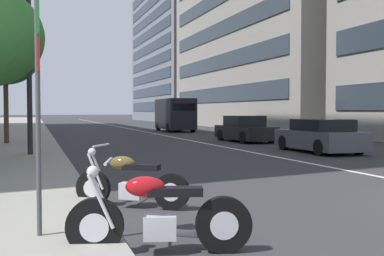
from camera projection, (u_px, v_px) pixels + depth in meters
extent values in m
cube|color=silver|center=(134.00, 130.00, 40.84)|extent=(110.00, 0.16, 0.01)
cylinder|color=black|center=(95.00, 227.00, 5.30)|extent=(0.29, 0.68, 0.67)
cylinder|color=silver|center=(95.00, 227.00, 5.30)|extent=(0.21, 0.36, 0.33)
cylinder|color=black|center=(224.00, 225.00, 5.40)|extent=(0.29, 0.68, 0.67)
cylinder|color=silver|center=(224.00, 225.00, 5.40)|extent=(0.21, 0.36, 0.33)
cube|color=silver|center=(160.00, 227.00, 5.35)|extent=(0.35, 0.44, 0.28)
cube|color=black|center=(175.00, 191.00, 5.35)|extent=(0.38, 0.68, 0.10)
ellipsoid|color=#AD1116|center=(145.00, 187.00, 5.32)|extent=(0.35, 0.51, 0.24)
cylinder|color=silver|center=(101.00, 201.00, 5.23)|extent=(0.13, 0.32, 0.64)
cylinder|color=silver|center=(102.00, 199.00, 5.37)|extent=(0.13, 0.32, 0.64)
cylinder|color=silver|center=(108.00, 161.00, 5.29)|extent=(0.59, 0.19, 0.04)
sphere|color=silver|center=(93.00, 172.00, 5.28)|extent=(0.14, 0.14, 0.14)
cylinder|color=silver|center=(183.00, 233.00, 5.51)|extent=(0.27, 0.68, 0.16)
cylinder|color=black|center=(93.00, 188.00, 8.10)|extent=(0.44, 0.59, 0.62)
cylinder|color=silver|center=(93.00, 188.00, 8.10)|extent=(0.28, 0.33, 0.31)
cylinder|color=black|center=(172.00, 192.00, 7.74)|extent=(0.44, 0.59, 0.62)
cylinder|color=silver|center=(172.00, 192.00, 7.74)|extent=(0.28, 0.33, 0.31)
cube|color=silver|center=(132.00, 191.00, 7.92)|extent=(0.43, 0.46, 0.28)
cube|color=black|center=(141.00, 167.00, 7.86)|extent=(0.54, 0.66, 0.10)
ellipsoid|color=brown|center=(122.00, 163.00, 7.94)|extent=(0.45, 0.52, 0.24)
cylinder|color=silver|center=(95.00, 171.00, 8.00)|extent=(0.21, 0.29, 0.64)
cylinder|color=silver|center=(99.00, 170.00, 8.14)|extent=(0.21, 0.29, 0.64)
cylinder|color=silver|center=(101.00, 145.00, 8.03)|extent=(0.52, 0.36, 0.04)
sphere|color=silver|center=(92.00, 152.00, 8.08)|extent=(0.14, 0.14, 0.14)
cylinder|color=silver|center=(150.00, 196.00, 7.99)|extent=(0.45, 0.62, 0.16)
cube|color=#4C515B|center=(319.00, 139.00, 18.59)|extent=(4.24, 1.98, 0.73)
cube|color=black|center=(322.00, 125.00, 18.38)|extent=(2.26, 1.77, 0.46)
cylinder|color=black|center=(284.00, 143.00, 19.67)|extent=(0.63, 0.24, 0.62)
cylinder|color=black|center=(318.00, 142.00, 20.17)|extent=(0.63, 0.24, 0.62)
cylinder|color=black|center=(320.00, 148.00, 17.03)|extent=(0.63, 0.24, 0.62)
cylinder|color=black|center=(358.00, 147.00, 17.53)|extent=(0.63, 0.24, 0.62)
cube|color=black|center=(245.00, 132.00, 24.95)|extent=(4.39, 1.84, 0.70)
cube|color=black|center=(244.00, 121.00, 24.99)|extent=(2.12, 1.65, 0.56)
cylinder|color=black|center=(221.00, 135.00, 26.03)|extent=(0.62, 0.23, 0.62)
cylinder|color=black|center=(246.00, 134.00, 26.58)|extent=(0.62, 0.23, 0.62)
cylinder|color=black|center=(244.00, 138.00, 23.33)|extent=(0.62, 0.23, 0.62)
cylinder|color=black|center=(271.00, 137.00, 23.88)|extent=(0.62, 0.23, 0.62)
cube|color=black|center=(175.00, 114.00, 37.39)|extent=(5.40, 2.30, 2.43)
cube|color=black|center=(184.00, 107.00, 34.84)|extent=(0.09, 1.80, 0.56)
cylinder|color=black|center=(158.00, 126.00, 38.88)|extent=(0.73, 0.28, 0.72)
cylinder|color=black|center=(180.00, 126.00, 39.46)|extent=(0.73, 0.28, 0.72)
cylinder|color=black|center=(169.00, 128.00, 35.41)|extent=(0.73, 0.28, 0.72)
cylinder|color=black|center=(193.00, 128.00, 35.99)|extent=(0.73, 0.28, 0.72)
cylinder|color=#47494C|center=(38.00, 117.00, 5.55)|extent=(0.06, 0.06, 2.90)
cube|color=#1E8C33|center=(38.00, 18.00, 5.51)|extent=(0.32, 0.02, 0.40)
cube|color=red|center=(39.00, 55.00, 5.53)|extent=(0.32, 0.02, 0.40)
cylinder|color=#232326|center=(29.00, 29.00, 15.91)|extent=(0.18, 0.18, 8.75)
cube|color=gold|center=(29.00, 30.00, 15.59)|extent=(0.56, 0.03, 1.10)
cube|color=gold|center=(29.00, 33.00, 16.25)|extent=(0.56, 0.03, 1.10)
cylinder|color=#473323|center=(6.00, 112.00, 21.64)|extent=(0.22, 0.22, 2.92)
ellipsoid|color=#265B28|center=(5.00, 57.00, 21.54)|extent=(3.05, 3.05, 2.59)
cube|color=#2D3842|center=(219.00, 95.00, 45.99)|extent=(26.72, 0.08, 1.50)
cube|color=#2D3842|center=(219.00, 62.00, 45.87)|extent=(26.72, 0.08, 1.50)
cube|color=#2D3842|center=(220.00, 30.00, 45.75)|extent=(26.72, 0.08, 1.50)
cube|color=slate|center=(193.00, 31.00, 76.38)|extent=(27.88, 15.02, 29.98)
cube|color=#232D3D|center=(149.00, 106.00, 74.40)|extent=(25.09, 0.08, 1.50)
cube|color=#232D3D|center=(149.00, 92.00, 74.32)|extent=(25.09, 0.08, 1.50)
cube|color=#232D3D|center=(149.00, 78.00, 74.23)|extent=(25.09, 0.08, 1.50)
cube|color=#232D3D|center=(149.00, 63.00, 74.14)|extent=(25.09, 0.08, 1.50)
cube|color=#232D3D|center=(149.00, 49.00, 74.05)|extent=(25.09, 0.08, 1.50)
cube|color=#232D3D|center=(149.00, 34.00, 73.96)|extent=(25.09, 0.08, 1.50)
cube|color=#232D3D|center=(149.00, 19.00, 73.88)|extent=(25.09, 0.08, 1.50)
cube|color=#232D3D|center=(149.00, 5.00, 73.79)|extent=(25.09, 0.08, 1.50)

